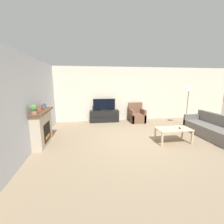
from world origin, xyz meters
The scene contains 16 objects.
ground_plane centered at (0.00, 0.00, 0.00)m, with size 24.00×24.00×0.00m, color #89755B.
wall_back centered at (0.00, 2.93, 1.35)m, with size 12.00×0.06×2.70m.
wall_left centered at (-3.33, 0.00, 1.35)m, with size 0.06×12.00×2.70m.
fireplace centered at (-3.15, 0.23, 0.56)m, with size 0.40×1.38×1.10m.
mantel_vase_left centered at (-3.14, -0.19, 1.18)m, with size 0.11×0.11×0.18m.
mantel_vase_centre_left centered at (-3.14, 0.12, 1.19)m, with size 0.09×0.09×0.20m.
mantel_vase_right centered at (-3.14, 0.64, 1.18)m, with size 0.10×0.10×0.18m.
mantel_clock centered at (-3.14, 0.37, 1.17)m, with size 0.08×0.11×0.15m.
potted_plant centered at (-3.14, -0.36, 1.25)m, with size 0.20×0.20×0.28m.
tv_stand centered at (-0.92, 2.64, 0.29)m, with size 1.42×0.45×0.58m.
tv centered at (-0.92, 2.64, 0.85)m, with size 1.08×0.18×0.58m.
armchair centered at (0.68, 2.42, 0.30)m, with size 0.70×0.76×0.94m.
coffee_table centered at (1.04, -0.31, 0.42)m, with size 1.10×0.58×0.48m.
remote centered at (1.23, -0.33, 0.49)m, with size 0.10×0.15×0.02m.
couch centered at (2.70, -0.14, 0.28)m, with size 0.80×2.23×0.81m.
floor_lamp centered at (2.64, 1.34, 1.57)m, with size 0.33×0.33×1.81m.
Camera 1 is at (-1.67, -4.61, 1.96)m, focal length 24.00 mm.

